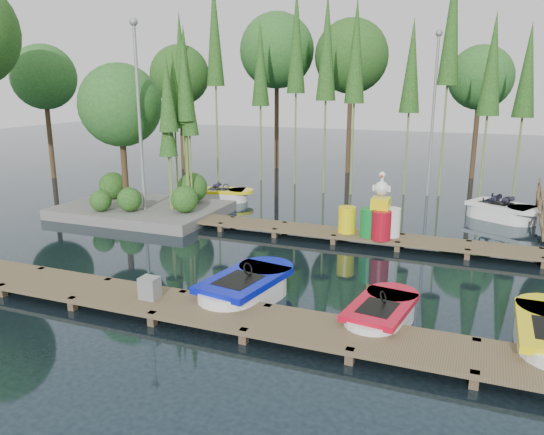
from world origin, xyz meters
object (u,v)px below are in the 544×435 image
at_px(drum_cluster, 381,218).
at_px(utility_cabinet, 150,288).
at_px(boat_red, 381,316).
at_px(boat_yellow_far, 224,195).
at_px(yellow_barrel, 347,220).
at_px(boat_blue, 246,290).
at_px(island, 135,132).

bearing_deg(drum_cluster, utility_cabinet, -119.70).
distance_m(boat_red, boat_yellow_far, 13.19).
bearing_deg(boat_yellow_far, yellow_barrel, -26.12).
bearing_deg(boat_blue, island, 148.88).
height_order(boat_yellow_far, utility_cabinet, boat_yellow_far).
bearing_deg(boat_yellow_far, utility_cabinet, -65.81).
distance_m(island, drum_cluster, 10.04).
xyz_separation_m(boat_red, boat_yellow_far, (-8.73, 9.89, 0.02)).
bearing_deg(boat_blue, boat_yellow_far, 128.91).
bearing_deg(drum_cluster, yellow_barrel, 172.02).
bearing_deg(yellow_barrel, drum_cluster, -7.98).
distance_m(boat_blue, drum_cluster, 5.98).
relative_size(island, yellow_barrel, 7.90).
distance_m(boat_yellow_far, drum_cluster, 8.71).
relative_size(island, boat_yellow_far, 2.54).
relative_size(island, drum_cluster, 3.24).
bearing_deg(boat_red, yellow_barrel, 118.77).
distance_m(boat_red, utility_cabinet, 5.14).
relative_size(boat_blue, boat_yellow_far, 1.20).
relative_size(island, boat_red, 2.56).
relative_size(boat_red, drum_cluster, 1.26).
height_order(utility_cabinet, drum_cluster, drum_cluster).
bearing_deg(boat_red, utility_cabinet, -159.26).
xyz_separation_m(boat_blue, boat_red, (3.22, -0.16, -0.05)).
bearing_deg(yellow_barrel, boat_blue, -99.94).
distance_m(island, boat_blue, 10.43).
bearing_deg(utility_cabinet, yellow_barrel, 68.25).
bearing_deg(yellow_barrel, utility_cabinet, -111.75).
relative_size(boat_blue, boat_red, 1.21).
distance_m(boat_red, yellow_barrel, 6.30).
height_order(island, drum_cluster, island).
relative_size(boat_red, boat_yellow_far, 0.99).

